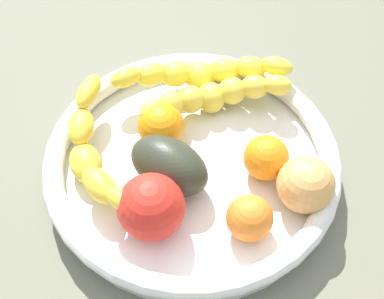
# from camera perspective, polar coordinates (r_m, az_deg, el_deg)

# --- Properties ---
(kitchen_counter) EXTENTS (1.20, 1.20, 0.03)m
(kitchen_counter) POSITION_cam_1_polar(r_m,az_deg,el_deg) (0.70, -0.00, -3.34)
(kitchen_counter) COLOR #656755
(kitchen_counter) RESTS_ON ground
(fruit_bowl) EXTENTS (0.35, 0.35, 0.05)m
(fruit_bowl) POSITION_cam_1_polar(r_m,az_deg,el_deg) (0.66, -0.00, -1.47)
(fruit_bowl) COLOR white
(fruit_bowl) RESTS_ON kitchen_counter
(banana_draped_left) EXTENTS (0.15, 0.15, 0.06)m
(banana_draped_left) POSITION_cam_1_polar(r_m,az_deg,el_deg) (0.70, 2.15, 5.54)
(banana_draped_left) COLOR yellow
(banana_draped_left) RESTS_ON fruit_bowl
(banana_draped_right) EXTENTS (0.20, 0.15, 0.06)m
(banana_draped_right) POSITION_cam_1_polar(r_m,az_deg,el_deg) (0.72, 0.91, 7.94)
(banana_draped_right) COLOR yellow
(banana_draped_right) RESTS_ON fruit_bowl
(banana_arching_top) EXTENTS (0.17, 0.16, 0.06)m
(banana_arching_top) POSITION_cam_1_polar(r_m,az_deg,el_deg) (0.65, -10.20, -0.50)
(banana_arching_top) COLOR yellow
(banana_arching_top) RESTS_ON fruit_bowl
(orange_front) EXTENTS (0.05, 0.05, 0.05)m
(orange_front) POSITION_cam_1_polar(r_m,az_deg,el_deg) (0.64, 7.67, -0.84)
(orange_front) COLOR orange
(orange_front) RESTS_ON fruit_bowl
(orange_mid_left) EXTENTS (0.05, 0.05, 0.05)m
(orange_mid_left) POSITION_cam_1_polar(r_m,az_deg,el_deg) (0.60, 5.97, -7.06)
(orange_mid_left) COLOR orange
(orange_mid_left) RESTS_ON fruit_bowl
(orange_mid_right) EXTENTS (0.06, 0.06, 0.06)m
(orange_mid_right) POSITION_cam_1_polar(r_m,az_deg,el_deg) (0.67, -3.21, 2.41)
(orange_mid_right) COLOR orange
(orange_mid_right) RESTS_ON fruit_bowl
(peach_blush) EXTENTS (0.07, 0.07, 0.07)m
(peach_blush) POSITION_cam_1_polar(r_m,az_deg,el_deg) (0.62, 11.67, -3.57)
(peach_blush) COLOR #E9AA5A
(peach_blush) RESTS_ON fruit_bowl
(avocado_dark) EXTENTS (0.10, 0.07, 0.06)m
(avocado_dark) POSITION_cam_1_polar(r_m,az_deg,el_deg) (0.63, -2.38, -1.66)
(avocado_dark) COLOR #2F3426
(avocado_dark) RESTS_ON fruit_bowl
(tomato_red) EXTENTS (0.07, 0.07, 0.07)m
(tomato_red) POSITION_cam_1_polar(r_m,az_deg,el_deg) (0.59, -4.52, -5.82)
(tomato_red) COLOR red
(tomato_red) RESTS_ON fruit_bowl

